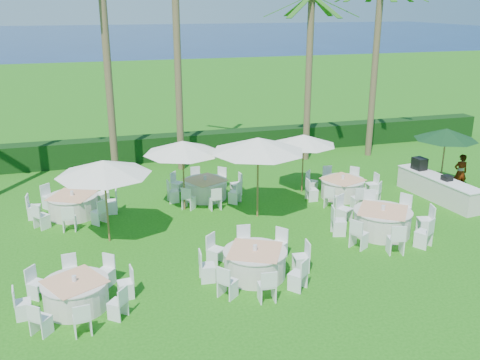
{
  "coord_description": "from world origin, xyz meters",
  "views": [
    {
      "loc": [
        -4.5,
        -13.76,
        7.49
      ],
      "look_at": [
        0.71,
        3.98,
        1.3
      ],
      "focal_mm": 40.0,
      "sensor_mm": 36.0,
      "label": 1
    }
  ],
  "objects_px": {
    "banquet_table_d": "(73,205)",
    "buffet_table": "(437,187)",
    "umbrella_a": "(103,168)",
    "banquet_table_e": "(205,188)",
    "banquet_table_f": "(342,188)",
    "umbrella_green": "(446,134)",
    "umbrella_d": "(304,140)",
    "banquet_table_b": "(255,262)",
    "staff_person": "(460,172)",
    "banquet_table_a": "(76,294)",
    "umbrella_c": "(183,147)",
    "umbrella_b": "(258,145)",
    "banquet_table_c": "(382,221)"
  },
  "relations": [
    {
      "from": "banquet_table_d",
      "to": "banquet_table_c",
      "type": "bearing_deg",
      "value": -24.78
    },
    {
      "from": "staff_person",
      "to": "umbrella_green",
      "type": "bearing_deg",
      "value": -7.14
    },
    {
      "from": "banquet_table_b",
      "to": "umbrella_c",
      "type": "xyz_separation_m",
      "value": [
        -0.97,
        5.67,
        2.02
      ]
    },
    {
      "from": "umbrella_a",
      "to": "umbrella_green",
      "type": "xyz_separation_m",
      "value": [
        13.53,
        1.23,
        -0.12
      ]
    },
    {
      "from": "banquet_table_d",
      "to": "umbrella_b",
      "type": "xyz_separation_m",
      "value": [
        6.46,
        -1.97,
        2.29
      ]
    },
    {
      "from": "banquet_table_a",
      "to": "banquet_table_b",
      "type": "height_order",
      "value": "banquet_table_b"
    },
    {
      "from": "banquet_table_a",
      "to": "banquet_table_e",
      "type": "distance_m",
      "value": 8.55
    },
    {
      "from": "banquet_table_a",
      "to": "umbrella_c",
      "type": "height_order",
      "value": "umbrella_c"
    },
    {
      "from": "umbrella_green",
      "to": "umbrella_c",
      "type": "bearing_deg",
      "value": 175.38
    },
    {
      "from": "umbrella_d",
      "to": "umbrella_a",
      "type": "bearing_deg",
      "value": -161.24
    },
    {
      "from": "banquet_table_d",
      "to": "banquet_table_e",
      "type": "distance_m",
      "value": 5.08
    },
    {
      "from": "banquet_table_f",
      "to": "umbrella_b",
      "type": "bearing_deg",
      "value": -166.14
    },
    {
      "from": "banquet_table_e",
      "to": "umbrella_d",
      "type": "relative_size",
      "value": 1.16
    },
    {
      "from": "banquet_table_c",
      "to": "staff_person",
      "type": "xyz_separation_m",
      "value": [
        5.39,
        3.0,
        0.33
      ]
    },
    {
      "from": "banquet_table_b",
      "to": "umbrella_green",
      "type": "bearing_deg",
      "value": 26.49
    },
    {
      "from": "banquet_table_b",
      "to": "banquet_table_e",
      "type": "height_order",
      "value": "banquet_table_b"
    },
    {
      "from": "umbrella_a",
      "to": "buffet_table",
      "type": "bearing_deg",
      "value": 1.61
    },
    {
      "from": "banquet_table_d",
      "to": "umbrella_b",
      "type": "height_order",
      "value": "umbrella_b"
    },
    {
      "from": "umbrella_a",
      "to": "umbrella_green",
      "type": "height_order",
      "value": "umbrella_a"
    },
    {
      "from": "umbrella_b",
      "to": "umbrella_d",
      "type": "relative_size",
      "value": 1.28
    },
    {
      "from": "banquet_table_d",
      "to": "banquet_table_f",
      "type": "xyz_separation_m",
      "value": [
        10.36,
        -1.01,
        -0.02
      ]
    },
    {
      "from": "banquet_table_a",
      "to": "staff_person",
      "type": "bearing_deg",
      "value": 17.63
    },
    {
      "from": "banquet_table_f",
      "to": "staff_person",
      "type": "height_order",
      "value": "staff_person"
    },
    {
      "from": "banquet_table_d",
      "to": "buffet_table",
      "type": "distance_m",
      "value": 14.06
    },
    {
      "from": "umbrella_green",
      "to": "staff_person",
      "type": "xyz_separation_m",
      "value": [
        0.74,
        -0.23,
        -1.62
      ]
    },
    {
      "from": "umbrella_a",
      "to": "banquet_table_d",
      "type": "bearing_deg",
      "value": 113.28
    },
    {
      "from": "umbrella_b",
      "to": "umbrella_d",
      "type": "height_order",
      "value": "umbrella_b"
    },
    {
      "from": "umbrella_c",
      "to": "banquet_table_f",
      "type": "bearing_deg",
      "value": -4.32
    },
    {
      "from": "buffet_table",
      "to": "staff_person",
      "type": "xyz_separation_m",
      "value": [
        1.52,
        0.63,
        0.29
      ]
    },
    {
      "from": "banquet_table_a",
      "to": "staff_person",
      "type": "relative_size",
      "value": 1.89
    },
    {
      "from": "banquet_table_b",
      "to": "umbrella_d",
      "type": "distance_m",
      "value": 7.7
    },
    {
      "from": "banquet_table_d",
      "to": "umbrella_c",
      "type": "bearing_deg",
      "value": -7.48
    },
    {
      "from": "banquet_table_d",
      "to": "umbrella_d",
      "type": "height_order",
      "value": "umbrella_d"
    },
    {
      "from": "banquet_table_e",
      "to": "umbrella_c",
      "type": "relative_size",
      "value": 1.05
    },
    {
      "from": "banquet_table_c",
      "to": "banquet_table_f",
      "type": "height_order",
      "value": "banquet_table_c"
    },
    {
      "from": "banquet_table_e",
      "to": "umbrella_a",
      "type": "relative_size",
      "value": 1.01
    },
    {
      "from": "banquet_table_d",
      "to": "umbrella_c",
      "type": "distance_m",
      "value": 4.54
    },
    {
      "from": "umbrella_c",
      "to": "umbrella_green",
      "type": "bearing_deg",
      "value": -4.62
    },
    {
      "from": "umbrella_a",
      "to": "banquet_table_e",
      "type": "bearing_deg",
      "value": 37.99
    },
    {
      "from": "banquet_table_e",
      "to": "banquet_table_f",
      "type": "distance_m",
      "value": 5.5
    },
    {
      "from": "banquet_table_e",
      "to": "staff_person",
      "type": "height_order",
      "value": "staff_person"
    },
    {
      "from": "banquet_table_b",
      "to": "staff_person",
      "type": "distance_m",
      "value": 11.37
    },
    {
      "from": "banquet_table_b",
      "to": "banquet_table_e",
      "type": "distance_m",
      "value": 6.66
    },
    {
      "from": "umbrella_c",
      "to": "umbrella_d",
      "type": "relative_size",
      "value": 1.1
    },
    {
      "from": "staff_person",
      "to": "umbrella_c",
      "type": "bearing_deg",
      "value": 4.91
    },
    {
      "from": "banquet_table_a",
      "to": "umbrella_c",
      "type": "distance_m",
      "value": 7.44
    },
    {
      "from": "banquet_table_d",
      "to": "staff_person",
      "type": "relative_size",
      "value": 2.03
    },
    {
      "from": "umbrella_d",
      "to": "umbrella_b",
      "type": "bearing_deg",
      "value": -141.83
    },
    {
      "from": "umbrella_a",
      "to": "staff_person",
      "type": "height_order",
      "value": "umbrella_a"
    },
    {
      "from": "banquet_table_e",
      "to": "umbrella_green",
      "type": "height_order",
      "value": "umbrella_green"
    }
  ]
}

